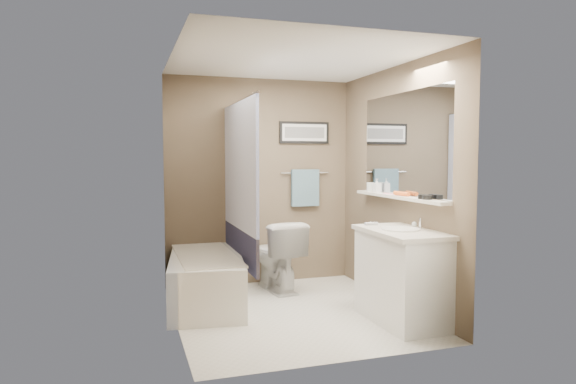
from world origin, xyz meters
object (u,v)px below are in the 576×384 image
object	(u,v)px
vanity	(402,278)
soap_bottle	(377,185)
glass_jar	(370,187)
toilet	(277,255)
bathtub	(206,280)
candle_bowl_far	(423,197)
candle_bowl_near	(427,197)
hair_brush_front	(402,194)

from	to	relation	value
vanity	soap_bottle	distance (m)	1.18
glass_jar	soap_bottle	xyz separation A→B (m)	(0.00, -0.15, 0.02)
toilet	vanity	xyz separation A→B (m)	(0.76, -1.41, 0.01)
bathtub	vanity	size ratio (longest dim) A/B	1.67
vanity	candle_bowl_far	distance (m)	0.76
vanity	soap_bottle	size ratio (longest dim) A/B	6.18
candle_bowl_near	glass_jar	size ratio (longest dim) A/B	0.90
glass_jar	hair_brush_front	bearing A→B (deg)	-90.00
vanity	bathtub	bearing A→B (deg)	144.01
vanity	candle_bowl_near	world-z (taller)	candle_bowl_near
candle_bowl_near	candle_bowl_far	xyz separation A→B (m)	(0.00, 0.07, 0.00)
vanity	soap_bottle	world-z (taller)	soap_bottle
glass_jar	soap_bottle	distance (m)	0.15
soap_bottle	hair_brush_front	bearing A→B (deg)	-90.00
candle_bowl_near	hair_brush_front	size ratio (longest dim) A/B	0.41
toilet	candle_bowl_near	world-z (taller)	candle_bowl_near
toilet	soap_bottle	bearing A→B (deg)	142.88
toilet	hair_brush_front	size ratio (longest dim) A/B	3.58
vanity	hair_brush_front	bearing A→B (deg)	60.39
bathtub	candle_bowl_far	distance (m)	2.29
hair_brush_front	candle_bowl_far	bearing A→B (deg)	-90.00
candle_bowl_near	soap_bottle	world-z (taller)	soap_bottle
candle_bowl_near	hair_brush_front	xyz separation A→B (m)	(0.00, 0.44, 0.00)
hair_brush_front	soap_bottle	world-z (taller)	soap_bottle
bathtub	candle_bowl_far	world-z (taller)	candle_bowl_far
candle_bowl_far	hair_brush_front	world-z (taller)	hair_brush_front
bathtub	hair_brush_front	bearing A→B (deg)	-15.19
soap_bottle	vanity	bearing A→B (deg)	-102.15
bathtub	soap_bottle	xyz separation A→B (m)	(1.79, -0.24, 0.94)
candle_bowl_near	hair_brush_front	world-z (taller)	hair_brush_front
toilet	candle_bowl_far	world-z (taller)	candle_bowl_far
soap_bottle	candle_bowl_far	bearing A→B (deg)	-90.00
candle_bowl_far	hair_brush_front	distance (m)	0.37
vanity	toilet	bearing A→B (deg)	116.93
vanity	candle_bowl_near	size ratio (longest dim) A/B	10.00
bathtub	toilet	xyz separation A→B (m)	(0.84, 0.31, 0.14)
hair_brush_front	glass_jar	xyz separation A→B (m)	(0.00, 0.66, 0.03)
hair_brush_front	glass_jar	bearing A→B (deg)	90.00
toilet	hair_brush_front	bearing A→B (deg)	124.68
toilet	candle_bowl_far	size ratio (longest dim) A/B	8.74
bathtub	toilet	world-z (taller)	toilet
bathtub	soap_bottle	distance (m)	2.03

